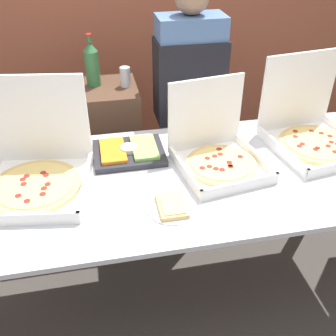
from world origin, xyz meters
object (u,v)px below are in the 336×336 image
(pizza_box_far_right, at_px, (217,152))
(soda_bottle, at_px, (92,64))
(veggie_tray, at_px, (129,152))
(paper_plate_front_right, at_px, (172,207))
(pizza_box_near_right, at_px, (36,169))
(pizza_box_far_left, at_px, (312,131))
(person_server_vest, at_px, (189,101))
(soda_can_silver, at_px, (125,77))

(pizza_box_far_right, height_order, soda_bottle, soda_bottle)
(veggie_tray, relative_size, soda_bottle, 1.13)
(pizza_box_far_right, distance_m, paper_plate_front_right, 0.42)
(pizza_box_near_right, bearing_deg, paper_plate_front_right, -19.35)
(pizza_box_far_left, xyz_separation_m, veggie_tray, (-0.99, 0.07, -0.06))
(paper_plate_front_right, relative_size, person_server_vest, 0.13)
(pizza_box_far_left, bearing_deg, person_server_vest, 124.41)
(paper_plate_front_right, height_order, person_server_vest, person_server_vest)
(pizza_box_far_right, distance_m, pizza_box_near_right, 0.87)
(pizza_box_far_right, xyz_separation_m, soda_bottle, (-0.56, 0.85, 0.20))
(pizza_box_far_right, distance_m, soda_bottle, 1.04)
(pizza_box_far_left, height_order, pizza_box_near_right, pizza_box_near_right)
(paper_plate_front_right, relative_size, soda_bottle, 0.68)
(pizza_box_far_right, relative_size, paper_plate_front_right, 2.17)
(pizza_box_far_left, relative_size, soda_can_silver, 4.32)
(pizza_box_near_right, height_order, soda_bottle, pizza_box_near_right)
(pizza_box_far_left, distance_m, pizza_box_near_right, 1.44)
(paper_plate_front_right, bearing_deg, pizza_box_near_right, 151.95)
(pizza_box_far_right, bearing_deg, pizza_box_far_left, 0.82)
(pizza_box_far_right, xyz_separation_m, pizza_box_near_right, (-0.87, 0.01, 0.01))
(pizza_box_far_left, xyz_separation_m, pizza_box_near_right, (-1.44, -0.09, 0.00))
(pizza_box_far_right, relative_size, soda_can_silver, 3.83)
(pizza_box_near_right, xyz_separation_m, paper_plate_front_right, (0.58, -0.31, -0.07))
(soda_bottle, distance_m, person_server_vest, 0.65)
(pizza_box_far_left, relative_size, soda_bottle, 1.66)
(pizza_box_far_right, bearing_deg, person_server_vest, 79.19)
(pizza_box_far_right, xyz_separation_m, soda_can_silver, (-0.37, 0.79, 0.12))
(pizza_box_far_right, xyz_separation_m, paper_plate_front_right, (-0.29, -0.30, -0.06))
(soda_can_silver, bearing_deg, paper_plate_front_right, -86.19)
(soda_bottle, bearing_deg, person_server_vest, -16.00)
(paper_plate_front_right, distance_m, veggie_tray, 0.49)
(veggie_tray, bearing_deg, soda_bottle, 101.49)
(veggie_tray, xyz_separation_m, soda_bottle, (-0.14, 0.68, 0.25))
(pizza_box_far_left, distance_m, person_server_vest, 0.80)
(pizza_box_near_right, distance_m, veggie_tray, 0.48)
(pizza_box_far_right, bearing_deg, veggie_tray, 149.25)
(veggie_tray, relative_size, soda_can_silver, 2.94)
(pizza_box_far_left, relative_size, pizza_box_far_right, 1.13)
(pizza_box_far_left, height_order, soda_bottle, pizza_box_far_left)
(veggie_tray, bearing_deg, pizza_box_far_right, -21.87)
(person_server_vest, bearing_deg, pizza_box_far_right, 88.07)
(pizza_box_near_right, bearing_deg, veggie_tray, 28.60)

